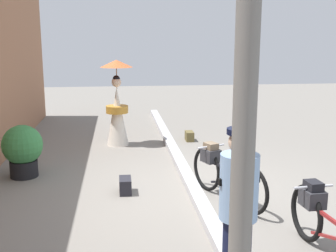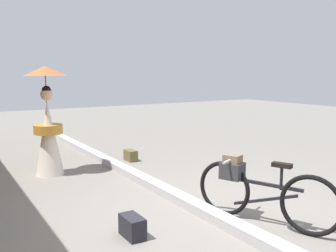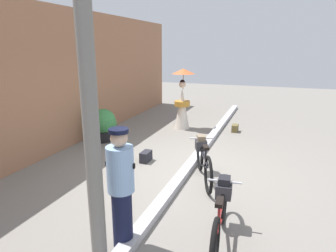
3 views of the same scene
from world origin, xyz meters
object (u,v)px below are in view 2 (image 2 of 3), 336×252
at_px(person_with_parasol, 48,123).
at_px(backpack_on_pavement, 131,155).
at_px(backpack_spare, 133,226).
at_px(bicycle_near_officer, 257,189).

height_order(person_with_parasol, backpack_on_pavement, person_with_parasol).
distance_m(person_with_parasol, backpack_on_pavement, 1.85).
bearing_deg(backpack_spare, bicycle_near_officer, -106.77).
distance_m(backpack_on_pavement, backpack_spare, 3.57).
bearing_deg(person_with_parasol, bicycle_near_officer, -156.16).
relative_size(bicycle_near_officer, person_with_parasol, 0.86).
height_order(bicycle_near_officer, backpack_on_pavement, bicycle_near_officer).
bearing_deg(backpack_spare, person_with_parasol, 2.01).
relative_size(bicycle_near_officer, backpack_spare, 4.82).
xyz_separation_m(person_with_parasol, backpack_on_pavement, (0.17, -1.67, -0.79)).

